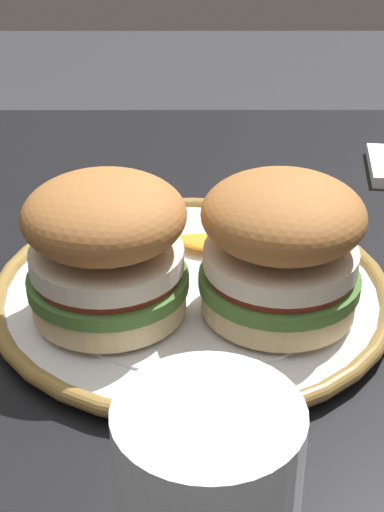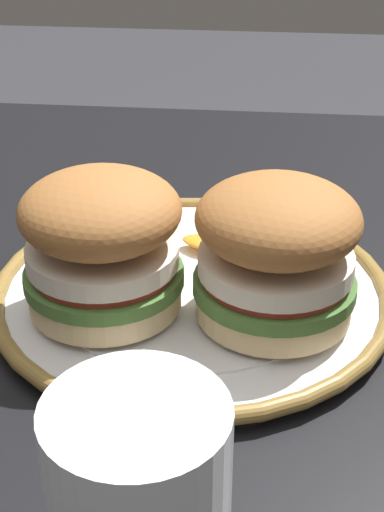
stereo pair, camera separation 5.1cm
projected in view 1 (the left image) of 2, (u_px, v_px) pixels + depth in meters
name	position (u px, v px, depth m)	size (l,w,h in m)	color
dining_table	(117.00, 430.00, 0.59)	(1.32, 0.97, 0.74)	black
dinner_plate	(192.00, 291.00, 0.58)	(0.30, 0.30, 0.02)	white
sandwich_half_left	(281.00, 245.00, 0.52)	(0.11, 0.11, 0.10)	beige
sandwich_half_right	(103.00, 246.00, 0.52)	(0.12, 0.12, 0.10)	beige
orange_peel_curled	(143.00, 212.00, 0.67)	(0.06, 0.06, 0.01)	orange
orange_peel_strip_long	(262.00, 218.00, 0.66)	(0.06, 0.05, 0.01)	orange
orange_peel_strip_short	(214.00, 243.00, 0.62)	(0.07, 0.04, 0.01)	orange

